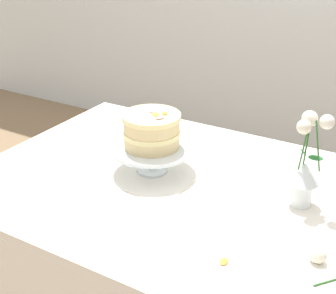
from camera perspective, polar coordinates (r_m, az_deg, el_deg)
dining_table at (r=1.62m, az=0.90°, el=-7.56°), size 1.40×1.00×0.74m
linen_napkin at (r=1.66m, az=-1.93°, el=-2.96°), size 0.34×0.34×0.00m
cake_stand at (r=1.62m, az=-1.97°, el=-0.43°), size 0.29×0.29×0.10m
layer_cake at (r=1.59m, az=-2.01°, el=2.05°), size 0.20×0.20×0.13m
flower_vase at (r=1.47m, az=16.34°, el=-2.46°), size 0.11×0.10×0.31m
fallen_rose at (r=1.30m, az=17.84°, el=-12.47°), size 0.12×0.12×0.04m
loose_petal_0 at (r=1.26m, az=6.81°, el=-13.66°), size 0.02×0.03×0.01m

